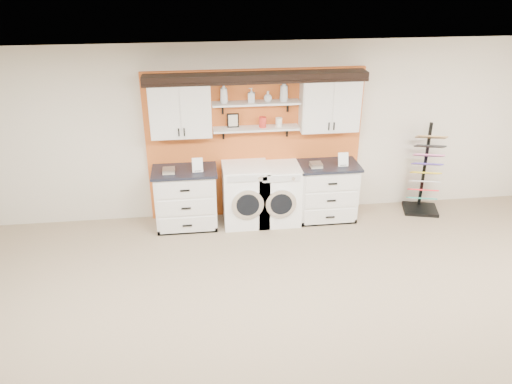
{
  "coord_description": "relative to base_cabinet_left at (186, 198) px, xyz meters",
  "views": [
    {
      "loc": [
        -0.9,
        -3.45,
        3.96
      ],
      "look_at": [
        -0.19,
        2.3,
        1.17
      ],
      "focal_mm": 35.0,
      "sensor_mm": 36.0,
      "label": 1
    }
  ],
  "objects": [
    {
      "name": "base_cabinet_right",
      "position": [
        2.26,
        0.0,
        -0.01
      ],
      "size": [
        0.97,
        0.66,
        0.95
      ],
      "color": "silver",
      "rests_on": "floor"
    },
    {
      "name": "canister_cream",
      "position": [
        1.48,
        0.16,
        1.13
      ],
      "size": [
        0.1,
        0.1,
        0.14
      ],
      "primitive_type": "cylinder",
      "color": "silver",
      "rests_on": "shelf_lower"
    },
    {
      "name": "soap_bottle_d",
      "position": [
        1.55,
        0.16,
        1.62
      ],
      "size": [
        0.15,
        0.15,
        0.32
      ],
      "primitive_type": "imported",
      "rotation": [
        0.0,
        0.0,
        2.92
      ],
      "color": "silver",
      "rests_on": "shelf_upper"
    },
    {
      "name": "soap_bottle_c",
      "position": [
        1.3,
        0.16,
        1.54
      ],
      "size": [
        0.17,
        0.17,
        0.16
      ],
      "primitive_type": "imported",
      "rotation": [
        0.0,
        0.0,
        0.67
      ],
      "color": "silver",
      "rests_on": "shelf_upper"
    },
    {
      "name": "crown_molding",
      "position": [
        1.13,
        0.17,
        1.84
      ],
      "size": [
        3.3,
        0.41,
        0.13
      ],
      "color": "black",
      "rests_on": "wall_back"
    },
    {
      "name": "shelf_lower",
      "position": [
        1.13,
        0.16,
        1.05
      ],
      "size": [
        1.32,
        0.28,
        0.03
      ],
      "primitive_type": "cube",
      "color": "silver",
      "rests_on": "wall_back"
    },
    {
      "name": "wall_back",
      "position": [
        1.13,
        0.36,
        0.92
      ],
      "size": [
        10.0,
        0.0,
        10.0
      ],
      "primitive_type": "plane",
      "rotation": [
        1.57,
        0.0,
        0.0
      ],
      "color": "beige",
      "rests_on": "floor"
    },
    {
      "name": "upper_cabinet_right",
      "position": [
        2.26,
        0.15,
        1.4
      ],
      "size": [
        0.9,
        0.35,
        0.84
      ],
      "color": "silver",
      "rests_on": "wall_back"
    },
    {
      "name": "ceiling",
      "position": [
        1.13,
        -3.64,
        2.32
      ],
      "size": [
        10.0,
        10.0,
        0.0
      ],
      "primitive_type": "plane",
      "rotation": [
        3.14,
        0.0,
        0.0
      ],
      "color": "white",
      "rests_on": "wall_back"
    },
    {
      "name": "sample_rack",
      "position": [
        3.92,
        0.03,
        0.01
      ],
      "size": [
        0.65,
        0.58,
        1.51
      ],
      "rotation": [
        0.0,
        0.0,
        -0.26
      ],
      "color": "black",
      "rests_on": "floor"
    },
    {
      "name": "soap_bottle_a",
      "position": [
        0.65,
        0.16,
        1.61
      ],
      "size": [
        0.16,
        0.16,
        0.3
      ],
      "primitive_type": "imported",
      "rotation": [
        0.0,
        0.0,
        0.54
      ],
      "color": "silver",
      "rests_on": "shelf_upper"
    },
    {
      "name": "washer",
      "position": [
        0.94,
        -0.0,
        0.01
      ],
      "size": [
        0.71,
        0.71,
        0.99
      ],
      "color": "white",
      "rests_on": "floor"
    },
    {
      "name": "dryer",
      "position": [
        1.46,
        -0.0,
        -0.01
      ],
      "size": [
        0.68,
        0.71,
        0.95
      ],
      "color": "white",
      "rests_on": "floor"
    },
    {
      "name": "upper_cabinet_left",
      "position": [
        -0.0,
        0.15,
        1.4
      ],
      "size": [
        0.9,
        0.35,
        0.84
      ],
      "color": "silver",
      "rests_on": "wall_back"
    },
    {
      "name": "soap_bottle_b",
      "position": [
        1.06,
        0.16,
        1.57
      ],
      "size": [
        0.11,
        0.11,
        0.21
      ],
      "primitive_type": "imported",
      "rotation": [
        0.0,
        0.0,
        4.51
      ],
      "color": "silver",
      "rests_on": "shelf_upper"
    },
    {
      "name": "canister_red",
      "position": [
        1.23,
        0.16,
        1.14
      ],
      "size": [
        0.11,
        0.11,
        0.16
      ],
      "primitive_type": "cylinder",
      "color": "red",
      "rests_on": "shelf_lower"
    },
    {
      "name": "picture_frame",
      "position": [
        0.78,
        0.21,
        1.17
      ],
      "size": [
        0.18,
        0.02,
        0.22
      ],
      "color": "black",
      "rests_on": "shelf_lower"
    },
    {
      "name": "shelf_upper",
      "position": [
        1.13,
        0.16,
        1.45
      ],
      "size": [
        1.32,
        0.28,
        0.03
      ],
      "primitive_type": "cube",
      "color": "silver",
      "rests_on": "wall_back"
    },
    {
      "name": "accent_panel",
      "position": [
        1.13,
        0.32,
        0.72
      ],
      "size": [
        3.4,
        0.07,
        2.4
      ],
      "primitive_type": "cube",
      "color": "#CA5B22",
      "rests_on": "wall_back"
    },
    {
      "name": "base_cabinet_left",
      "position": [
        0.0,
        0.0,
        0.0
      ],
      "size": [
        0.99,
        0.66,
        0.97
      ],
      "color": "silver",
      "rests_on": "floor"
    }
  ]
}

